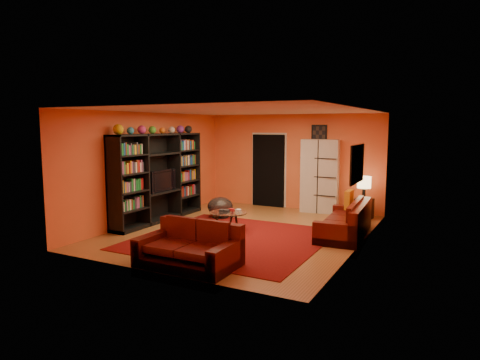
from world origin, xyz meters
The scene contains 20 objects.
floor centered at (0.00, 0.00, 0.00)m, with size 6.00×6.00×0.00m, color brown.
ceiling centered at (0.00, 0.00, 2.60)m, with size 6.00×6.00×0.00m, color white.
wall_back centered at (0.00, 3.00, 1.30)m, with size 6.00×6.00×0.00m, color #E65F32.
wall_front centered at (0.00, -3.00, 1.30)m, with size 6.00×6.00×0.00m, color #E65F32.
wall_left centered at (-2.50, 0.00, 1.30)m, with size 6.00×6.00×0.00m, color #E65F32.
wall_right centered at (2.50, 0.00, 1.30)m, with size 6.00×6.00×0.00m, color #E65F32.
rug centered at (0.10, -0.70, 0.01)m, with size 3.60×3.60×0.01m, color #550909.
doorway centered at (-0.70, 2.96, 1.02)m, with size 0.95×0.10×2.04m, color black.
wall_art_right centered at (2.48, -0.30, 1.60)m, with size 0.03×1.00×0.70m, color black.
wall_art_back centered at (0.75, 2.98, 2.05)m, with size 0.42×0.03×0.52m, color black.
entertainment_unit centered at (-2.27, 0.00, 1.05)m, with size 0.45×3.00×2.10m, color black.
tv centered at (-2.23, 0.00, 0.98)m, with size 0.12×0.91×0.53m, color black.
sofa centered at (2.13, 0.66, 0.29)m, with size 0.98×2.11×0.85m.
loveseat centered at (0.28, -2.41, 0.28)m, with size 1.60×0.96×0.85m.
throw_pillow centered at (1.95, 1.45, 0.63)m, with size 0.12×0.42×0.42m, color orange.
coffee_table centered at (-0.29, -0.13, 0.37)m, with size 0.82×0.82×0.41m.
storage_cabinet centered at (0.85, 2.80, 0.97)m, with size 0.97×0.43×1.93m, color beige.
bowl_chair centered at (-1.12, 0.95, 0.28)m, with size 0.64×0.64×0.52m.
side_table centered at (2.06, 2.51, 0.25)m, with size 0.40×0.40×0.50m, color black.
table_lamp centered at (2.06, 2.51, 0.90)m, with size 0.33×0.33×0.55m.
Camera 1 is at (4.16, -8.11, 2.29)m, focal length 32.00 mm.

